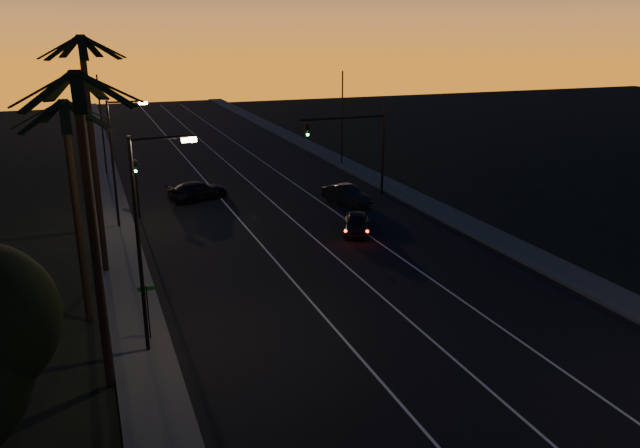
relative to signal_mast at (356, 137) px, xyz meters
name	(u,v)px	position (x,y,z in m)	size (l,w,h in m)	color
road	(314,246)	(-7.14, -9.99, -4.78)	(20.00, 170.00, 0.01)	black
sidewalk_left	(125,269)	(-18.34, -9.99, -4.70)	(2.40, 170.00, 0.16)	#373735
sidewalk_right	(470,226)	(4.06, -9.99, -4.70)	(2.40, 170.00, 0.16)	#373735
lane_stripe_left	(268,252)	(-10.14, -9.99, -4.76)	(0.12, 160.00, 0.01)	silver
lane_stripe_mid	(322,245)	(-6.64, -9.99, -4.76)	(0.12, 160.00, 0.01)	silver
lane_stripe_right	(373,239)	(-3.14, -9.99, -4.76)	(0.12, 160.00, 0.01)	silver
palm_near	(90,204)	(-19.74, -21.99, 2.29)	(4.25, 4.16, 11.53)	black
palm_mid	(74,188)	(-20.34, -15.99, 1.47)	(4.25, 4.16, 10.03)	black
palm_far	(91,134)	(-19.34, -9.99, 2.83)	(4.25, 4.16, 12.53)	black
streetlight_left_near	(145,230)	(-17.84, -19.99, 0.54)	(2.55, 0.26, 9.00)	black
streetlight_left_far	(117,154)	(-17.82, -1.99, 0.28)	(2.55, 0.26, 8.50)	black
street_sign	(148,306)	(-17.94, -18.99, -3.13)	(0.70, 0.06, 2.60)	black
signal_mast	(356,137)	(0.00, 0.00, 0.00)	(7.10, 0.41, 7.00)	black
signal_post	(136,178)	(-16.64, -0.01, -1.89)	(0.28, 0.37, 4.20)	black
far_pole_left	(102,126)	(-18.14, 15.01, -0.28)	(0.14, 0.14, 9.00)	black
far_pole_right	(342,118)	(3.86, 12.01, -0.28)	(0.14, 0.14, 9.00)	black
lead_car	(357,223)	(-3.66, -8.54, -4.10)	(3.19, 4.61, 1.34)	black
right_car	(347,195)	(-1.47, -1.74, -4.06)	(2.86, 4.58, 1.42)	black
cross_car	(198,191)	(-11.82, 3.55, -4.06)	(5.26, 3.61, 1.41)	black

